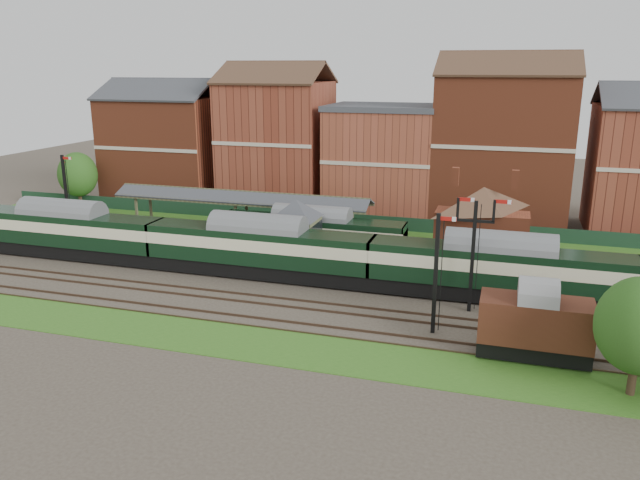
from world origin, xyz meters
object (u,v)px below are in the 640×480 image
(signal_box, at_px, (296,232))
(goods_van_a, at_px, (535,324))
(dmu_train, at_px, (258,247))
(platform_railcar, at_px, (312,233))
(semaphore_bracket, at_px, (474,249))

(signal_box, distance_m, goods_van_a, 22.75)
(dmu_train, relative_size, platform_railcar, 3.35)
(signal_box, xyz_separation_m, semaphore_bracket, (15.04, -5.75, 1.44))
(semaphore_bracket, xyz_separation_m, dmu_train, (-17.17, 2.50, -2.09))
(semaphore_bracket, relative_size, platform_railcar, 0.48)
(dmu_train, distance_m, platform_railcar, 6.97)
(signal_box, distance_m, dmu_train, 3.94)
(goods_van_a, bearing_deg, semaphore_bracket, 122.27)
(signal_box, distance_m, platform_railcar, 3.39)
(semaphore_bracket, xyz_separation_m, goods_van_a, (4.10, -6.50, -2.42))
(dmu_train, xyz_separation_m, platform_railcar, (2.51, 6.50, -0.25))
(platform_railcar, height_order, goods_van_a, platform_railcar)
(dmu_train, xyz_separation_m, goods_van_a, (21.28, -9.00, -0.33))
(semaphore_bracket, xyz_separation_m, platform_railcar, (-14.66, 9.00, -2.34))
(dmu_train, distance_m, goods_van_a, 23.11)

